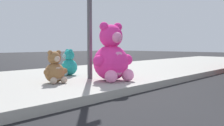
{
  "coord_description": "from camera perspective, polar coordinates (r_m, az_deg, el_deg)",
  "views": [
    {
      "loc": [
        -2.88,
        0.2,
        0.91
      ],
      "look_at": [
        0.87,
        3.6,
        0.55
      ],
      "focal_mm": 40.39,
      "sensor_mm": 36.0,
      "label": 1
    }
  ],
  "objects": [
    {
      "name": "plush_lime",
      "position": [
        6.37,
        -0.85,
        -0.98
      ],
      "size": [
        0.36,
        0.36,
        0.5
      ],
      "color": "#8CD133",
      "rests_on": "sidewalk"
    },
    {
      "name": "plush_brown",
      "position": [
        5.18,
        -12.76,
        -1.53
      ],
      "size": [
        0.51,
        0.46,
        0.66
      ],
      "color": "olive",
      "rests_on": "sidewalk"
    },
    {
      "name": "sign_pole",
      "position": [
        5.8,
        -5.12,
        13.36
      ],
      "size": [
        0.56,
        0.11,
        3.2
      ],
      "color": "#4C4C51",
      "rests_on": "sidewalk"
    },
    {
      "name": "plush_teal",
      "position": [
        6.43,
        -9.83,
        -0.4
      ],
      "size": [
        0.47,
        0.5,
        0.66
      ],
      "color": "teal",
      "rests_on": "sidewalk"
    },
    {
      "name": "plush_pink_large",
      "position": [
        5.39,
        -0.01,
        1.28
      ],
      "size": [
        0.94,
        0.88,
        1.25
      ],
      "color": "#F22D93",
      "rests_on": "sidewalk"
    },
    {
      "name": "sidewalk",
      "position": [
        5.83,
        -17.7,
        -4.36
      ],
      "size": [
        28.0,
        4.4,
        0.15
      ],
      "primitive_type": "cube",
      "color": "#9E9B93",
      "rests_on": "ground_plane"
    }
  ]
}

